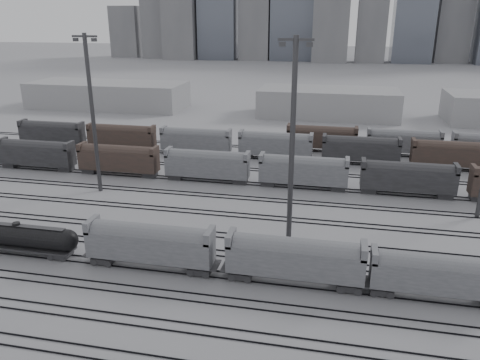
% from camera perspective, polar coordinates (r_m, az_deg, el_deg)
% --- Properties ---
extents(ground, '(900.00, 900.00, 0.00)m').
position_cam_1_polar(ground, '(53.92, -3.99, -11.90)').
color(ground, '#A7A6AB').
rests_on(ground, ground).
extents(tracks, '(220.00, 71.50, 0.16)m').
position_cam_1_polar(tracks, '(68.97, -0.03, -4.47)').
color(tracks, black).
rests_on(tracks, ground).
extents(tank_car_b, '(16.00, 2.67, 3.95)m').
position_cam_1_polar(tank_car_b, '(64.14, -25.41, -6.22)').
color(tank_car_b, black).
rests_on(tank_car_b, ground).
extents(hopper_car_a, '(15.04, 2.99, 5.38)m').
position_cam_1_polar(hopper_car_a, '(55.31, -10.92, -7.45)').
color(hopper_car_a, black).
rests_on(hopper_car_a, ground).
extents(hopper_car_b, '(14.97, 2.97, 5.35)m').
position_cam_1_polar(hopper_car_b, '(51.60, 6.71, -9.29)').
color(hopper_car_b, black).
rests_on(hopper_car_b, ground).
extents(hopper_car_c, '(13.87, 2.76, 4.96)m').
position_cam_1_polar(hopper_car_c, '(52.82, 23.20, -10.45)').
color(hopper_car_c, black).
rests_on(hopper_car_c, ground).
extents(light_mast_b, '(4.09, 0.65, 25.58)m').
position_cam_1_polar(light_mast_b, '(79.14, -17.56, 7.99)').
color(light_mast_b, '#3A393C').
rests_on(light_mast_b, ground).
extents(light_mast_c, '(4.15, 0.66, 25.95)m').
position_cam_1_polar(light_mast_c, '(57.37, 6.39, 4.93)').
color(light_mast_c, '#3A393C').
rests_on(light_mast_c, ground).
extents(bg_string_near, '(151.00, 3.00, 5.60)m').
position_cam_1_polar(bg_string_near, '(80.42, 7.72, 0.95)').
color(bg_string_near, gray).
rests_on(bg_string_near, ground).
extents(bg_string_mid, '(151.00, 3.00, 5.60)m').
position_cam_1_polar(bg_string_mid, '(95.70, 14.49, 3.49)').
color(bg_string_mid, black).
rests_on(bg_string_mid, ground).
extents(bg_string_far, '(66.00, 3.00, 5.60)m').
position_cam_1_polar(bg_string_far, '(105.71, 23.88, 3.91)').
color(bg_string_far, '#45322B').
rests_on(bg_string_far, ground).
extents(warehouse_left, '(50.00, 18.00, 8.00)m').
position_cam_1_polar(warehouse_left, '(159.08, -15.79, 9.96)').
color(warehouse_left, '#959597').
rests_on(warehouse_left, ground).
extents(warehouse_mid, '(40.00, 18.00, 8.00)m').
position_cam_1_polar(warehouse_mid, '(141.30, 10.68, 9.25)').
color(warehouse_mid, '#959597').
rests_on(warehouse_mid, ground).
extents(skyline, '(316.00, 22.40, 95.00)m').
position_cam_1_polar(skyline, '(324.31, 12.35, 20.11)').
color(skyline, gray).
rests_on(skyline, ground).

